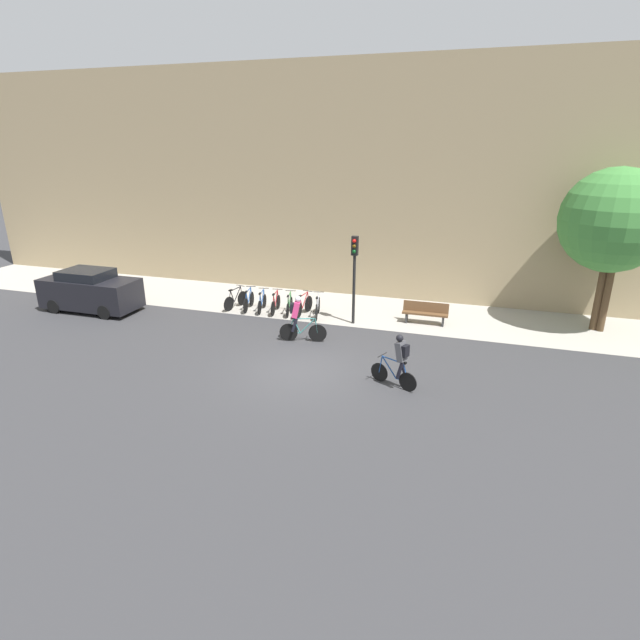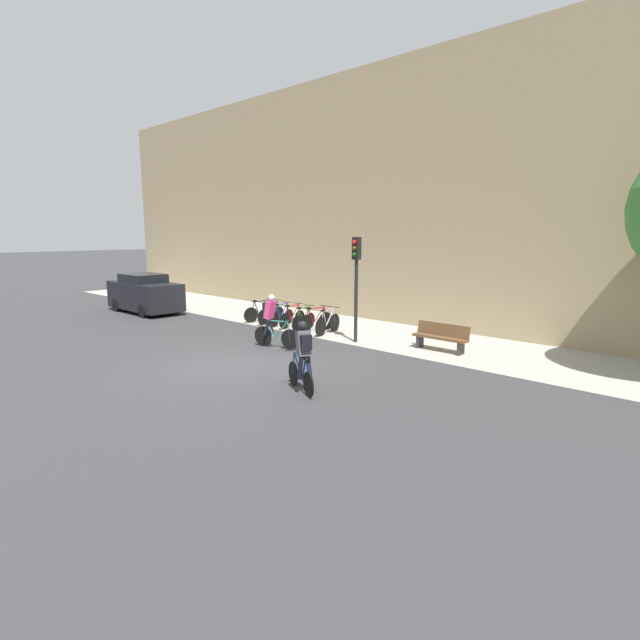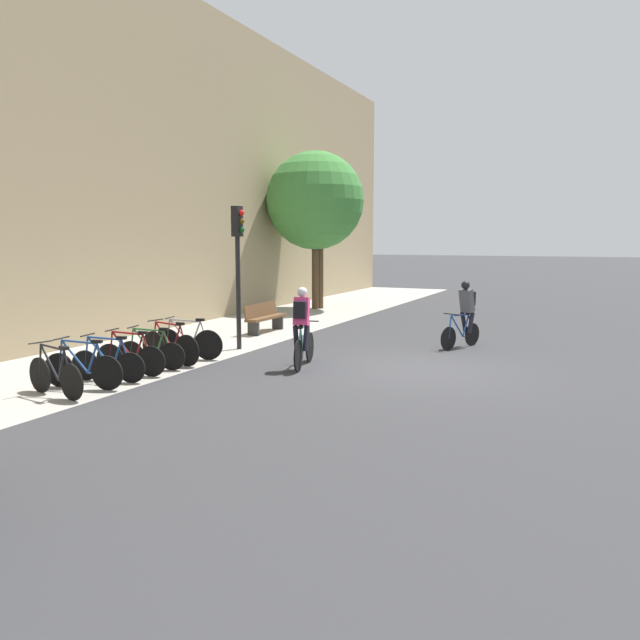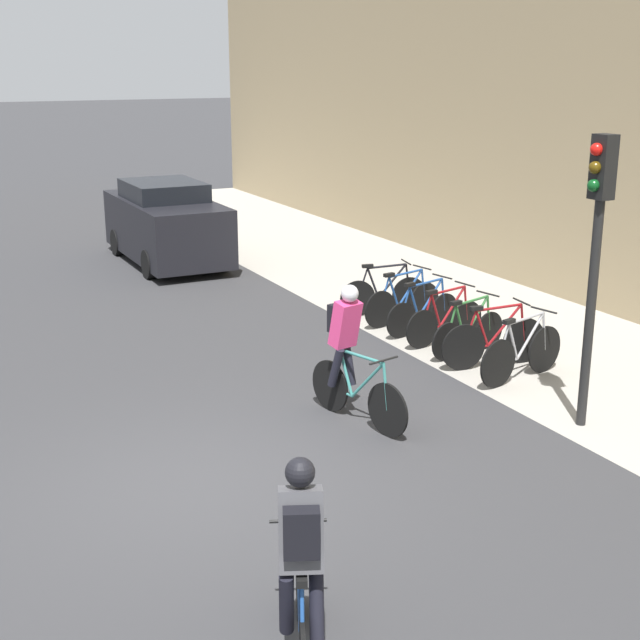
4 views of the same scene
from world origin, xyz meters
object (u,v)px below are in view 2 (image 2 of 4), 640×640
object	(u,v)px
parked_bike_2	(281,316)
parked_bike_4	(304,320)
parked_bike_3	(292,318)
parked_car	(145,294)
parked_bike_6	(328,323)
bench	(441,337)
traffic_light_pole	(356,270)
parked_bike_1	(271,314)
cyclist_grey	(303,355)
cyclist_pink	(272,319)
parked_bike_0	(261,312)
parked_bike_5	(315,321)

from	to	relation	value
parked_bike_2	parked_bike_4	distance (m)	1.30
parked_bike_3	parked_car	size ratio (longest dim) A/B	0.37
parked_bike_6	bench	distance (m)	4.54
parked_bike_2	parked_car	bearing A→B (deg)	-163.11
traffic_light_pole	parked_car	distance (m)	11.80
parked_bike_1	cyclist_grey	bearing A→B (deg)	-36.34
parked_bike_4	bench	distance (m)	5.83
cyclist_pink	bench	bearing A→B (deg)	38.21
parked_bike_3	parked_car	distance (m)	8.24
cyclist_pink	parked_bike_2	distance (m)	4.07
cyclist_pink	parked_bike_2	world-z (taller)	cyclist_pink
parked_bike_2	parked_bike_6	bearing A→B (deg)	0.03
parked_bike_6	bench	size ratio (longest dim) A/B	0.92
parked_bike_2	bench	xyz separation A→B (m)	(7.11, 0.49, 0.09)
parked_bike_4	parked_car	xyz separation A→B (m)	(-8.57, -2.21, 0.52)
parked_bike_4	bench	world-z (taller)	parked_bike_4
parked_bike_2	parked_car	size ratio (longest dim) A/B	0.37
parked_bike_4	parked_bike_6	world-z (taller)	parked_bike_6
parked_bike_0	parked_bike_6	world-z (taller)	parked_bike_6
parked_bike_3	traffic_light_pole	xyz separation A→B (m)	(3.62, -0.39, 2.13)
parked_bike_4	parked_bike_0	bearing A→B (deg)	179.99
parked_bike_2	parked_car	distance (m)	7.62
cyclist_pink	parked_bike_5	xyz separation A→B (m)	(-0.82, 2.93, -0.53)
parked_bike_3	parked_car	bearing A→B (deg)	-164.42
cyclist_pink	parked_bike_1	size ratio (longest dim) A/B	1.06
parked_bike_0	parked_bike_4	size ratio (longest dim) A/B	1.05
parked_bike_6	parked_bike_3	bearing A→B (deg)	-179.99
parked_bike_4	parked_car	world-z (taller)	parked_car
parked_bike_0	parked_bike_6	distance (m)	3.91
parked_bike_5	parked_bike_3	bearing A→B (deg)	-179.98
parked_bike_2	traffic_light_pole	world-z (taller)	traffic_light_pole
parked_bike_1	parked_bike_6	size ratio (longest dim) A/B	0.98
parked_bike_1	parked_car	world-z (taller)	parked_car
cyclist_pink	parked_bike_5	size ratio (longest dim) A/B	1.03
cyclist_pink	cyclist_grey	distance (m)	4.98
cyclist_grey	bench	bearing A→B (deg)	88.62
cyclist_grey	parked_bike_2	bearing A→B (deg)	141.19
cyclist_pink	parked_bike_1	world-z (taller)	cyclist_pink
traffic_light_pole	parked_bike_1	bearing A→B (deg)	175.50
cyclist_grey	cyclist_pink	bearing A→B (deg)	147.51
parked_bike_3	parked_bike_5	distance (m)	1.30
parked_bike_1	parked_bike_2	xyz separation A→B (m)	(0.65, -0.00, -0.02)
parked_bike_1	traffic_light_pole	xyz separation A→B (m)	(4.92, -0.39, 2.12)
cyclist_grey	parked_car	bearing A→B (deg)	166.59
cyclist_grey	parked_bike_2	world-z (taller)	cyclist_grey
traffic_light_pole	cyclist_grey	bearing A→B (deg)	-62.66
parked_bike_1	parked_car	bearing A→B (deg)	-161.56
parked_bike_0	parked_bike_2	world-z (taller)	parked_bike_0
parked_bike_1	parked_car	xyz separation A→B (m)	(-6.62, -2.21, 0.50)
parked_bike_6	bench	bearing A→B (deg)	6.23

